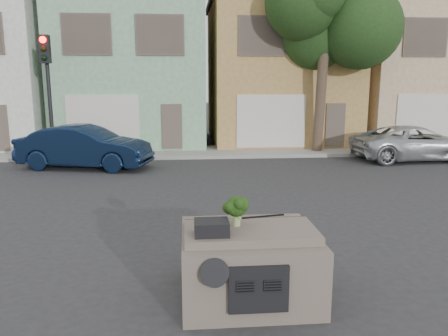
{
  "coord_description": "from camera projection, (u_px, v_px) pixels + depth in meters",
  "views": [
    {
      "loc": [
        -0.91,
        -9.16,
        3.22
      ],
      "look_at": [
        -0.07,
        0.5,
        1.3
      ],
      "focal_mm": 35.0,
      "sensor_mm": 36.0,
      "label": 1
    }
  ],
  "objects": [
    {
      "name": "wiper_arm",
      "position": [
        263.0,
        216.0,
        6.89
      ],
      "size": [
        0.69,
        0.15,
        0.02
      ],
      "primitive_type": "cube",
      "rotation": [
        0.0,
        0.0,
        0.17
      ],
      "color": "black",
      "rests_on": "car_dashboard"
    },
    {
      "name": "navy_sedan",
      "position": [
        86.0,
        168.0,
        16.55
      ],
      "size": [
        5.17,
        2.8,
        1.62
      ],
      "primitive_type": "imported",
      "rotation": [
        0.0,
        0.0,
        1.34
      ],
      "color": "#0E1C37",
      "rests_on": "ground"
    },
    {
      "name": "broccoli",
      "position": [
        237.0,
        211.0,
        6.45
      ],
      "size": [
        0.44,
        0.44,
        0.46
      ],
      "primitive_type": "cube",
      "rotation": [
        0.0,
        0.0,
        2.97
      ],
      "color": "black",
      "rests_on": "car_dashboard"
    },
    {
      "name": "car_dashboard",
      "position": [
        249.0,
        260.0,
        6.61
      ],
      "size": [
        2.0,
        1.8,
        1.12
      ],
      "primitive_type": "cube",
      "color": "#6B5E53",
      "rests_on": "ground"
    },
    {
      "name": "ground_plane",
      "position": [
        229.0,
        230.0,
        9.65
      ],
      "size": [
        120.0,
        120.0,
        0.0
      ],
      "primitive_type": "plane",
      "color": "#303033",
      "rests_on": "ground"
    },
    {
      "name": "townhouse_tan",
      "position": [
        277.0,
        71.0,
        23.43
      ],
      "size": [
        7.2,
        8.2,
        7.55
      ],
      "primitive_type": "cube",
      "color": "tan",
      "rests_on": "ground"
    },
    {
      "name": "sidewalk",
      "position": [
        206.0,
        152.0,
        19.9
      ],
      "size": [
        40.0,
        3.0,
        0.15
      ],
      "primitive_type": "cube",
      "color": "gray",
      "rests_on": "ground"
    },
    {
      "name": "tree_near",
      "position": [
        322.0,
        57.0,
        18.83
      ],
      "size": [
        4.4,
        4.0,
        8.5
      ],
      "primitive_type": "cube",
      "color": "#203C17",
      "rests_on": "ground"
    },
    {
      "name": "instrument_hump",
      "position": [
        212.0,
        228.0,
        6.09
      ],
      "size": [
        0.48,
        0.38,
        0.2
      ],
      "primitive_type": "cube",
      "color": "black",
      "rests_on": "car_dashboard"
    },
    {
      "name": "townhouse_mint",
      "position": [
        135.0,
        71.0,
        22.79
      ],
      "size": [
        7.2,
        8.2,
        7.55
      ],
      "primitive_type": "cube",
      "color": "#83B58D",
      "rests_on": "ground"
    },
    {
      "name": "townhouse_beige",
      "position": [
        411.0,
        71.0,
        24.07
      ],
      "size": [
        7.2,
        8.2,
        7.55
      ],
      "primitive_type": "cube",
      "color": "#CBAD87",
      "rests_on": "ground"
    },
    {
      "name": "silver_pickup",
      "position": [
        414.0,
        160.0,
        18.24
      ],
      "size": [
        5.23,
        2.57,
        1.43
      ],
      "primitive_type": "imported",
      "rotation": [
        0.0,
        0.0,
        1.61
      ],
      "color": "#B8BDC1",
      "rests_on": "ground"
    },
    {
      "name": "traffic_signal",
      "position": [
        49.0,
        98.0,
        17.88
      ],
      "size": [
        0.4,
        0.4,
        5.1
      ],
      "primitive_type": "cube",
      "color": "black",
      "rests_on": "ground"
    }
  ]
}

